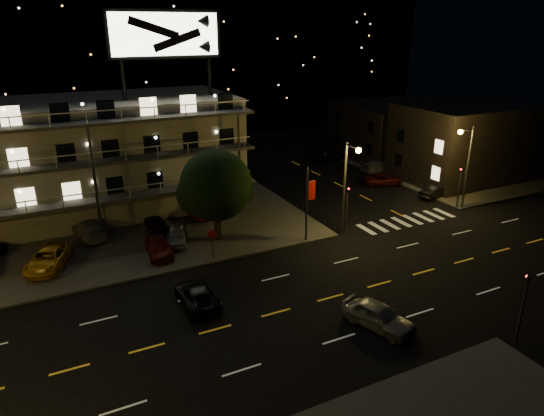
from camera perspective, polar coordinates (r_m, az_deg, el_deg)
name	(u,v)px	position (r m, az deg, el deg)	size (l,w,h in m)	color
ground	(304,305)	(31.61, 3.77, -11.32)	(140.00, 140.00, 0.00)	black
curb_nw	(48,231)	(46.17, -24.85, -2.48)	(44.00, 24.00, 0.15)	#3D3D3A
curb_ne	(433,169)	(63.57, 18.44, 4.42)	(16.00, 24.00, 0.15)	#3D3D3A
motel	(84,156)	(48.45, -21.25, 5.68)	(28.00, 13.80, 18.10)	#9B9787
side_bldg_front	(463,142)	(59.91, 21.53, 7.22)	(14.06, 10.00, 8.50)	black
side_bldg_back	(393,130)	(68.49, 14.10, 8.93)	(14.06, 12.00, 7.00)	black
hill_backdrop	(73,58)	(92.31, -22.40, 16.00)	(120.00, 25.00, 24.00)	black
streetlight_nc	(347,180)	(39.90, 8.86, 3.27)	(0.44, 1.92, 8.00)	#2D2D30
streetlight_ne	(466,160)	(49.05, 21.87, 5.30)	(1.92, 0.44, 8.00)	#2D2D30
signal_nw	(347,204)	(41.37, 8.81, 0.41)	(0.20, 0.27, 4.60)	#2D2D30
signal_sw	(524,300)	(30.46, 27.52, -9.60)	(0.20, 0.27, 4.60)	#2D2D30
signal_ne	(460,184)	(49.70, 21.23, 2.69)	(0.27, 0.20, 4.60)	#2D2D30
banner_north	(308,202)	(38.98, 4.22, 0.67)	(0.83, 0.16, 6.40)	#2D2D30
stop_sign	(213,239)	(36.61, -7.00, -3.70)	(0.91, 0.11, 2.61)	#2D2D30
tree	(215,187)	(38.86, -6.69, 2.42)	(6.00, 5.78, 7.56)	black
lot_car_2	(49,259)	(38.96, -24.79, -5.43)	(2.30, 5.00, 1.39)	gold
lot_car_3	(159,247)	(38.36, -13.21, -4.46)	(1.78, 4.38, 1.27)	#51110B
lot_car_4	(177,235)	(40.05, -11.17, -3.09)	(1.66, 4.12, 1.40)	gray
lot_car_7	(89,229)	(43.14, -20.77, -2.29)	(2.04, 5.02, 1.46)	gray
lot_car_8	(156,223)	(42.98, -13.48, -1.72)	(1.46, 3.62, 1.23)	black
lot_car_9	(197,209)	(45.25, -8.86, -0.08)	(1.54, 4.42, 1.46)	#51110B
side_car_0	(435,192)	(52.83, 18.68, 1.81)	(1.32, 3.80, 1.25)	black
side_car_1	(382,179)	(55.62, 12.87, 3.33)	(2.09, 4.53, 1.26)	#51110B
side_car_2	(380,166)	(60.52, 12.54, 4.83)	(1.97, 4.85, 1.41)	gray
side_car_3	(330,155)	(64.55, 6.86, 6.21)	(1.79, 4.45, 1.52)	black
road_car_east	(378,316)	(29.79, 12.36, -12.26)	(1.81, 4.49, 1.53)	gray
road_car_west	(197,295)	(31.77, -8.85, -10.04)	(2.09, 4.54, 1.26)	black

